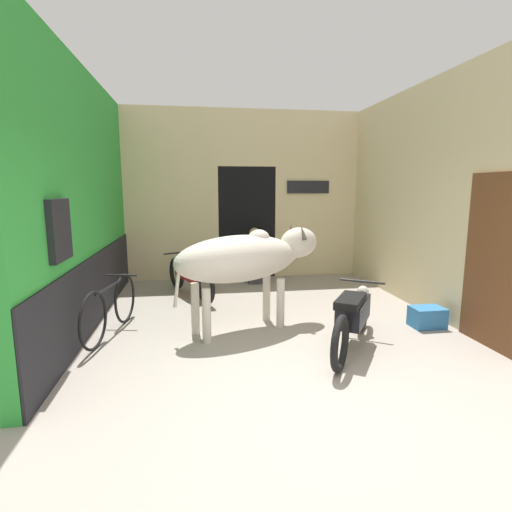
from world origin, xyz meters
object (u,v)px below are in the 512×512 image
Objects in this scene: cow at (247,258)px; bicycle at (111,308)px; plastic_stool at (239,271)px; motorcycle_far at (190,273)px; crate at (427,317)px; shopkeeper_seated at (255,254)px; motorcycle_near at (353,315)px.

cow is 1.31× the size of bicycle.
plastic_stool is (0.20, 2.87, -0.78)m from cow.
motorcycle_far is 4.00× the size of crate.
cow is at bearing -93.96° from plastic_stool.
shopkeeper_seated reaches higher than bicycle.
shopkeeper_seated is (2.32, 2.66, 0.22)m from bicycle.
motorcycle_near is 3.35m from motorcycle_far.
cow reaches higher than shopkeeper_seated.
cow is at bearing 143.02° from motorcycle_near.
shopkeeper_seated is (1.31, 0.87, 0.17)m from motorcycle_far.
motorcycle_near is 3.87m from plastic_stool.
bicycle is (-1.01, -1.79, -0.05)m from motorcycle_far.
crate is (1.97, -3.03, -0.45)m from shopkeeper_seated.
plastic_stool is at bearing 45.73° from motorcycle_far.
crate is (3.28, -2.16, -0.28)m from motorcycle_far.
motorcycle_far is at bearing 60.48° from bicycle.
crate is at bearing -56.98° from shopkeeper_seated.
bicycle is at bearing 175.03° from crate.
crate is at bearing -54.26° from plastic_stool.
bicycle is at bearing -131.14° from shopkeeper_seated.
plastic_stool is 3.92m from crate.
bicycle reaches higher than plastic_stool.
shopkeeper_seated is at bearing 48.86° from bicycle.
shopkeeper_seated is at bearing 100.14° from motorcycle_near.
shopkeeper_seated is 2.90× the size of plastic_stool.
motorcycle_near reaches higher than bicycle.
motorcycle_far is at bearing -134.27° from plastic_stool.
shopkeeper_seated is (-0.64, 3.59, 0.17)m from motorcycle_near.
shopkeeper_seated is 3.64m from crate.
plastic_stool is 0.88× the size of crate.
motorcycle_near is at bearing -17.48° from bicycle.
cow is 1.91m from bicycle.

